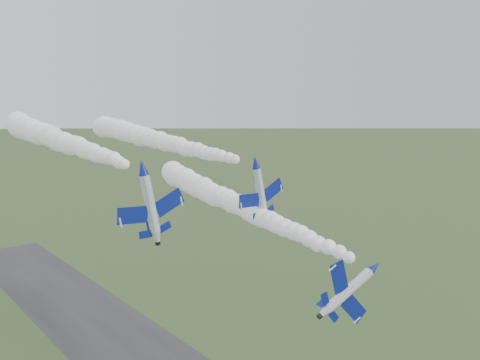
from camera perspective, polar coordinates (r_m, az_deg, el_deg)
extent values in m
cylinder|color=silver|center=(75.92, 14.15, -9.00)|extent=(3.00, 7.94, 1.88)
cone|color=navy|center=(72.65, 16.84, -9.93)|extent=(2.16, 2.28, 1.88)
cone|color=silver|center=(79.22, 11.80, -8.17)|extent=(2.10, 1.92, 1.88)
cylinder|color=black|center=(79.88, 11.36, -8.01)|extent=(1.02, 0.69, 0.95)
ellipsoid|color=black|center=(74.80, 15.48, -9.13)|extent=(1.63, 2.81, 1.25)
cube|color=navy|center=(74.80, 13.01, -7.35)|extent=(2.47, 2.51, 3.77)
cube|color=navy|center=(78.01, 14.37, -10.45)|extent=(2.47, 2.51, 3.77)
cube|color=navy|center=(77.80, 11.83, -7.49)|extent=(1.11, 1.15, 1.66)
cube|color=navy|center=(79.47, 12.56, -9.12)|extent=(1.11, 1.15, 1.66)
cube|color=navy|center=(78.98, 12.89, -7.82)|extent=(2.03, 1.73, 1.08)
cylinder|color=silver|center=(84.28, -10.36, 1.32)|extent=(1.97, 9.34, 1.95)
cone|color=navy|center=(79.15, -8.38, 0.90)|extent=(1.95, 2.45, 1.95)
cone|color=silver|center=(89.31, -12.05, 1.68)|extent=(1.95, 2.00, 1.95)
cylinder|color=black|center=(90.31, -12.36, 1.75)|extent=(0.99, 0.67, 0.99)
ellipsoid|color=black|center=(82.05, -9.66, 1.57)|extent=(1.30, 3.20, 1.30)
cube|color=navy|center=(83.75, -12.59, 0.67)|extent=(5.06, 2.68, 1.10)
cube|color=navy|center=(86.56, -8.70, 1.86)|extent=(5.06, 2.68, 1.10)
cube|color=navy|center=(87.71, -12.78, 1.32)|extent=(2.21, 1.23, 0.52)
cube|color=navy|center=(89.16, -10.76, 1.92)|extent=(2.21, 1.23, 0.52)
cube|color=navy|center=(87.90, -11.87, 2.51)|extent=(0.59, 1.78, 2.43)
cylinder|color=silver|center=(95.42, 1.66, 1.87)|extent=(2.20, 8.57, 1.81)
cone|color=navy|center=(91.55, 3.92, 1.57)|extent=(1.91, 2.31, 1.81)
cone|color=silver|center=(99.28, -0.33, 2.14)|extent=(1.89, 1.90, 1.81)
cylinder|color=black|center=(100.05, -0.71, 2.19)|extent=(0.94, 0.65, 0.92)
ellipsoid|color=black|center=(93.67, 2.51, 2.08)|extent=(1.34, 2.97, 1.21)
cube|color=navy|center=(94.20, 0.01, 1.29)|extent=(4.68, 2.64, 1.15)
cube|color=navy|center=(97.97, 2.65, 2.35)|extent=(4.68, 2.64, 1.15)
cube|color=navy|center=(97.62, -0.70, 1.82)|extent=(2.05, 1.20, 0.54)
cube|color=navy|center=(99.58, 0.70, 2.37)|extent=(2.05, 1.20, 0.54)
cube|color=navy|center=(98.08, -0.03, 2.82)|extent=(0.68, 1.65, 2.20)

